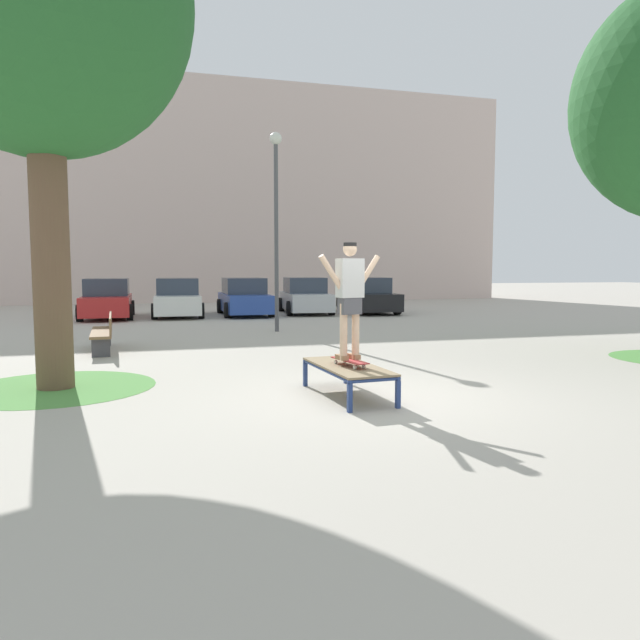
{
  "coord_description": "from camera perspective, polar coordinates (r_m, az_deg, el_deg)",
  "views": [
    {
      "loc": [
        -3.07,
        -7.96,
        1.87
      ],
      "look_at": [
        -0.38,
        1.63,
        1.0
      ],
      "focal_mm": 33.04,
      "sensor_mm": 36.0,
      "label": 1
    }
  ],
  "objects": [
    {
      "name": "skateboard",
      "position": [
        8.57,
        2.88,
        -3.97
      ],
      "size": [
        0.35,
        0.82,
        0.09
      ],
      "color": "#B23333",
      "rests_on": "skate_box"
    },
    {
      "name": "skate_box",
      "position": [
        8.65,
        2.7,
        -4.7
      ],
      "size": [
        0.89,
        1.95,
        0.46
      ],
      "color": "navy",
      "rests_on": "ground"
    },
    {
      "name": "car_silver",
      "position": [
        24.85,
        -1.45,
        2.26
      ],
      "size": [
        2.18,
        4.33,
        1.5
      ],
      "color": "#B7BABF",
      "rests_on": "ground"
    },
    {
      "name": "car_white",
      "position": [
        23.86,
        -13.61,
        2.01
      ],
      "size": [
        2.04,
        4.26,
        1.5
      ],
      "color": "silver",
      "rests_on": "ground"
    },
    {
      "name": "tree_near_left",
      "position": [
        10.8,
        -25.43,
        26.23
      ],
      "size": [
        4.51,
        4.51,
        8.28
      ],
      "color": "brown",
      "rests_on": "ground"
    },
    {
      "name": "park_bench",
      "position": [
        14.24,
        -20.18,
        -1.05
      ],
      "size": [
        0.59,
        2.42,
        0.83
      ],
      "color": "brown",
      "rests_on": "ground"
    },
    {
      "name": "car_black",
      "position": [
        25.17,
        4.61,
        2.28
      ],
      "size": [
        2.08,
        4.28,
        1.5
      ],
      "color": "black",
      "rests_on": "ground"
    },
    {
      "name": "building_facade",
      "position": [
        35.18,
        -15.12,
        11.79
      ],
      "size": [
        40.13,
        4.0,
        12.28
      ],
      "primitive_type": "cube",
      "color": "beige",
      "rests_on": "ground"
    },
    {
      "name": "ground_plane",
      "position": [
        8.73,
        5.31,
        -7.39
      ],
      "size": [
        120.0,
        120.0,
        0.0
      ],
      "primitive_type": "plane",
      "color": "#B2AA9E"
    },
    {
      "name": "skater",
      "position": [
        8.47,
        2.9,
        2.7
      ],
      "size": [
        0.99,
        0.34,
        1.69
      ],
      "color": "beige",
      "rests_on": "skateboard"
    },
    {
      "name": "car_red",
      "position": [
        23.77,
        -19.92,
        1.84
      ],
      "size": [
        1.96,
        4.22,
        1.5
      ],
      "color": "red",
      "rests_on": "ground"
    },
    {
      "name": "light_post",
      "position": [
        17.67,
        -4.27,
        11.33
      ],
      "size": [
        0.36,
        0.36,
        5.83
      ],
      "color": "#4C4C51",
      "rests_on": "ground"
    },
    {
      "name": "car_blue",
      "position": [
        24.0,
        -7.33,
        2.13
      ],
      "size": [
        1.92,
        4.2,
        1.5
      ],
      "color": "#28479E",
      "rests_on": "ground"
    },
    {
      "name": "grass_patch_near_left",
      "position": [
        10.2,
        -24.2,
        -5.99
      ],
      "size": [
        3.03,
        3.03,
        0.01
      ],
      "primitive_type": "cylinder",
      "color": "#519342",
      "rests_on": "ground"
    }
  ]
}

